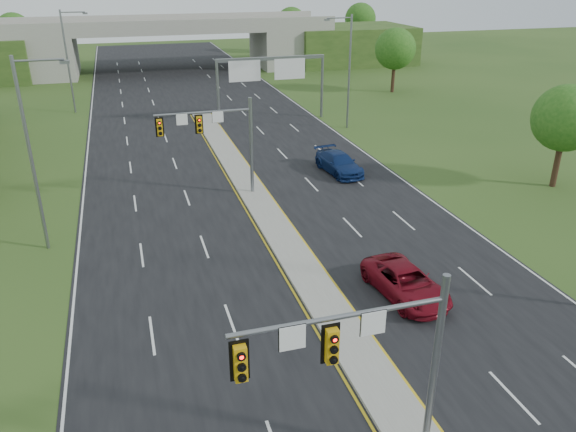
# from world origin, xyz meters

# --- Properties ---
(road) EXTENTS (24.00, 160.00, 0.02)m
(road) POSITION_xyz_m (0.00, 35.00, 0.01)
(road) COLOR black
(road) RESTS_ON ground
(median) EXTENTS (2.00, 54.00, 0.16)m
(median) POSITION_xyz_m (0.00, 23.00, 0.10)
(median) COLOR gray
(median) RESTS_ON road
(lane_markings) EXTENTS (23.72, 160.00, 0.01)m
(lane_markings) POSITION_xyz_m (-0.60, 28.91, 0.02)
(lane_markings) COLOR gold
(lane_markings) RESTS_ON road
(signal_mast_near) EXTENTS (6.62, 0.60, 7.00)m
(signal_mast_near) POSITION_xyz_m (-2.26, -0.07, 4.73)
(signal_mast_near) COLOR slate
(signal_mast_near) RESTS_ON ground
(signal_mast_far) EXTENTS (6.62, 0.60, 7.00)m
(signal_mast_far) POSITION_xyz_m (-2.26, 24.93, 4.73)
(signal_mast_far) COLOR slate
(signal_mast_far) RESTS_ON ground
(sign_gantry) EXTENTS (11.58, 0.44, 6.67)m
(sign_gantry) POSITION_xyz_m (6.68, 44.92, 5.24)
(sign_gantry) COLOR slate
(sign_gantry) RESTS_ON ground
(overpass) EXTENTS (80.00, 14.00, 8.10)m
(overpass) POSITION_xyz_m (0.00, 80.00, 3.55)
(overpass) COLOR gray
(overpass) RESTS_ON ground
(lightpole_l_mid) EXTENTS (2.85, 0.25, 11.00)m
(lightpole_l_mid) POSITION_xyz_m (-13.30, 20.00, 6.10)
(lightpole_l_mid) COLOR slate
(lightpole_l_mid) RESTS_ON ground
(lightpole_l_far) EXTENTS (2.85, 0.25, 11.00)m
(lightpole_l_far) POSITION_xyz_m (-13.30, 55.00, 6.10)
(lightpole_l_far) COLOR slate
(lightpole_l_far) RESTS_ON ground
(lightpole_r_far) EXTENTS (2.85, 0.25, 11.00)m
(lightpole_r_far) POSITION_xyz_m (13.30, 40.00, 6.10)
(lightpole_r_far) COLOR slate
(lightpole_r_far) RESTS_ON ground
(tree_r_near) EXTENTS (4.80, 4.80, 7.60)m
(tree_r_near) POSITION_xyz_m (22.00, 20.00, 5.18)
(tree_r_near) COLOR #382316
(tree_r_near) RESTS_ON ground
(tree_r_mid) EXTENTS (5.20, 5.20, 8.12)m
(tree_r_mid) POSITION_xyz_m (26.00, 55.00, 5.51)
(tree_r_mid) COLOR #382316
(tree_r_mid) RESTS_ON ground
(tree_back_b) EXTENTS (5.60, 5.60, 8.32)m
(tree_back_b) POSITION_xyz_m (-24.00, 94.00, 5.51)
(tree_back_b) COLOR #382316
(tree_back_b) RESTS_ON ground
(tree_back_c) EXTENTS (5.60, 5.60, 8.32)m
(tree_back_c) POSITION_xyz_m (24.00, 94.00, 5.51)
(tree_back_c) COLOR #382316
(tree_back_c) RESTS_ON ground
(tree_back_d) EXTENTS (6.00, 6.00, 8.85)m
(tree_back_d) POSITION_xyz_m (38.00, 94.00, 5.84)
(tree_back_d) COLOR #382316
(tree_back_d) RESTS_ON ground
(car_far_a) EXTENTS (3.04, 5.66, 1.51)m
(car_far_a) POSITION_xyz_m (4.10, 9.25, 0.77)
(car_far_a) COLOR maroon
(car_far_a) RESTS_ON road
(car_far_b) EXTENTS (2.81, 5.67, 1.58)m
(car_far_b) POSITION_xyz_m (7.66, 27.40, 0.81)
(car_far_b) COLOR navy
(car_far_b) RESTS_ON road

